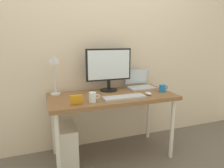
{
  "coord_description": "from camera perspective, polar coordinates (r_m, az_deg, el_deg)",
  "views": [
    {
      "loc": [
        -0.72,
        -2.01,
        1.31
      ],
      "look_at": [
        0.0,
        0.0,
        0.85
      ],
      "focal_mm": 32.42,
      "sensor_mm": 36.0,
      "label": 1
    }
  ],
  "objects": [
    {
      "name": "monitor",
      "position": [
        2.34,
        -0.9,
        4.77
      ],
      "size": [
        0.54,
        0.2,
        0.49
      ],
      "color": "black",
      "rests_on": "desk"
    },
    {
      "name": "mouse",
      "position": [
        2.23,
        10.26,
        -2.67
      ],
      "size": [
        0.06,
        0.09,
        0.03
      ],
      "primitive_type": "ellipsoid",
      "color": "silver",
      "rests_on": "desk"
    },
    {
      "name": "back_wall",
      "position": [
        2.49,
        -3.04,
        11.91
      ],
      "size": [
        4.4,
        0.04,
        2.6
      ],
      "primitive_type": "cube",
      "color": "beige",
      "rests_on": "ground_plane"
    },
    {
      "name": "photo_frame",
      "position": [
        1.89,
        -10.0,
        -4.37
      ],
      "size": [
        0.11,
        0.03,
        0.09
      ],
      "primitive_type": "cube",
      "rotation": [
        0.14,
        0.0,
        0.0
      ],
      "color": "orange",
      "rests_on": "desk"
    },
    {
      "name": "keyboard",
      "position": [
        2.07,
        3.49,
        -3.79
      ],
      "size": [
        0.44,
        0.14,
        0.02
      ],
      "primitive_type": "cube",
      "color": "#B2B2B7",
      "rests_on": "desk"
    },
    {
      "name": "laptop",
      "position": [
        2.55,
        7.7,
        0.25
      ],
      "size": [
        0.32,
        0.28,
        0.23
      ],
      "color": "#B2B2B7",
      "rests_on": "desk"
    },
    {
      "name": "computer_tower",
      "position": [
        2.33,
        -12.43,
        -16.31
      ],
      "size": [
        0.18,
        0.36,
        0.42
      ],
      "primitive_type": "cube",
      "color": "silver",
      "rests_on": "ground_plane"
    },
    {
      "name": "coffee_mug",
      "position": [
        2.4,
        14.05,
        -1.15
      ],
      "size": [
        0.11,
        0.08,
        0.08
      ],
      "color": "#1E72BF",
      "rests_on": "desk"
    },
    {
      "name": "desk",
      "position": [
        2.23,
        -0.0,
        -4.75
      ],
      "size": [
        1.36,
        0.64,
        0.73
      ],
      "color": "brown",
      "rests_on": "ground_plane"
    },
    {
      "name": "glass_cup",
      "position": [
        1.94,
        -5.46,
        -3.74
      ],
      "size": [
        0.11,
        0.07,
        0.1
      ],
      "color": "silver",
      "rests_on": "desk"
    },
    {
      "name": "ground_plane",
      "position": [
        2.5,
        -0.0,
        -19.42
      ],
      "size": [
        6.0,
        6.0,
        0.0
      ],
      "primitive_type": "plane",
      "color": "#665B51"
    },
    {
      "name": "desk_lamp",
      "position": [
        2.21,
        -16.01,
        5.15
      ],
      "size": [
        0.11,
        0.16,
        0.46
      ],
      "color": "silver",
      "rests_on": "desk"
    }
  ]
}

